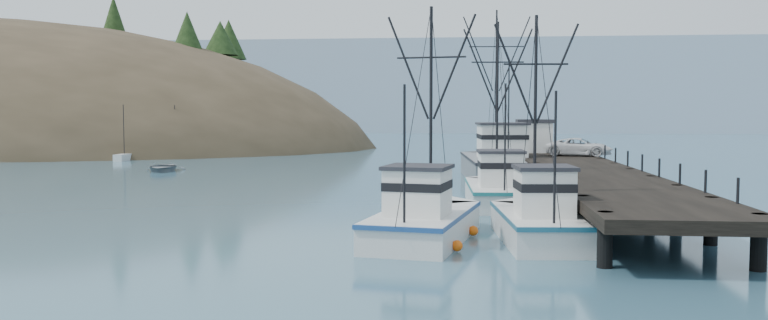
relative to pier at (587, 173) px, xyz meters
The scene contains 12 objects.
ground 21.33m from the pier, 131.19° to the right, with size 400.00×400.00×0.00m, color #335C71.
pier is the anchor object (origin of this frame).
distant_ridge 154.06m from the pier, 91.49° to the left, with size 360.00×40.00×26.00m, color #9EB2C6.
distant_ridge_far 177.43m from the pier, 107.72° to the left, with size 180.00×25.00×18.00m, color silver.
moored_sailboats 60.59m from the pier, 138.84° to the left, with size 20.66×17.01×6.35m.
trawler_near 15.23m from the pier, 106.83° to the right, with size 3.83×9.71×10.03m.
trawler_mid 17.41m from the pier, 121.89° to the right, with size 5.01×10.49×10.44m.
trawler_far 6.07m from the pier, 156.45° to the right, with size 3.92×10.89×11.19m.
work_vessel 15.04m from the pier, 108.36° to the left, with size 6.18×17.25×14.16m.
pier_shed 18.14m from the pier, 94.76° to the left, with size 3.00×3.20×2.80m.
pickup_truck 12.97m from the pier, 83.34° to the left, with size 2.33×5.06×1.41m, color silver.
motorboat 39.65m from the pier, 151.65° to the left, with size 3.65×5.11×1.06m, color slate.
Camera 1 is at (6.34, -30.82, 5.56)m, focal length 35.00 mm.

